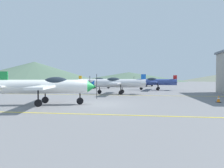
% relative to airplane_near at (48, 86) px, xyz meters
% --- Properties ---
extents(ground_plane, '(400.00, 400.00, 0.00)m').
position_rel_airplane_near_xyz_m(ground_plane, '(3.69, 0.88, -1.44)').
color(ground_plane, slate).
extents(apron_line_near, '(80.00, 0.16, 0.01)m').
position_rel_airplane_near_xyz_m(apron_line_near, '(3.69, -3.59, -1.43)').
color(apron_line_near, yellow).
rests_on(apron_line_near, ground_plane).
extents(apron_line_far, '(80.00, 0.16, 0.01)m').
position_rel_airplane_near_xyz_m(apron_line_far, '(3.69, 9.62, -1.43)').
color(apron_line_far, yellow).
rests_on(apron_line_far, ground_plane).
extents(airplane_near, '(7.46, 8.48, 2.55)m').
position_rel_airplane_near_xyz_m(airplane_near, '(0.00, 0.00, 0.00)').
color(airplane_near, white).
rests_on(airplane_near, ground_plane).
extents(airplane_mid, '(7.34, 8.48, 2.55)m').
position_rel_airplane_near_xyz_m(airplane_mid, '(4.02, 11.44, 0.00)').
color(airplane_mid, silver).
rests_on(airplane_mid, ground_plane).
extents(airplane_far, '(7.44, 8.53, 2.55)m').
position_rel_airplane_near_xyz_m(airplane_far, '(9.36, 21.18, 0.00)').
color(airplane_far, '#33478C').
rests_on(airplane_far, ground_plane).
extents(airplane_back, '(7.41, 8.52, 2.55)m').
position_rel_airplane_near_xyz_m(airplane_back, '(-1.89, 25.07, 0.00)').
color(airplane_back, silver).
rests_on(airplane_back, ground_plane).
extents(car_sedan, '(3.77, 4.61, 1.62)m').
position_rel_airplane_near_xyz_m(car_sedan, '(8.08, 36.64, -0.59)').
color(car_sedan, black).
rests_on(car_sedan, ground_plane).
extents(traffic_cone_front, '(0.36, 0.36, 0.59)m').
position_rel_airplane_near_xyz_m(traffic_cone_front, '(13.50, 3.55, -1.15)').
color(traffic_cone_front, black).
rests_on(traffic_cone_front, ground_plane).
extents(hill_left, '(88.06, 88.06, 13.27)m').
position_rel_airplane_near_xyz_m(hill_left, '(-65.25, 115.11, 5.20)').
color(hill_left, '#4C6651').
rests_on(hill_left, ground_plane).
extents(hill_centerleft, '(77.22, 77.22, 6.23)m').
position_rel_airplane_near_xyz_m(hill_centerleft, '(-2.01, 126.22, 1.68)').
color(hill_centerleft, '#4C6651').
rests_on(hill_centerleft, ground_plane).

